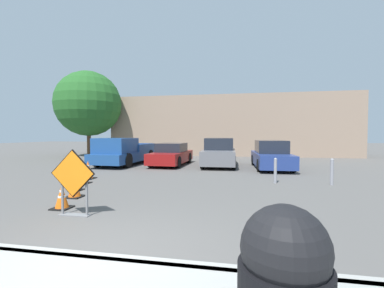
{
  "coord_description": "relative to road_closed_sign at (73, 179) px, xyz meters",
  "views": [
    {
      "loc": [
        1.96,
        -3.21,
        1.82
      ],
      "look_at": [
        -1.17,
        13.89,
        1.19
      ],
      "focal_mm": 24.0,
      "sensor_mm": 36.0,
      "label": 1
    }
  ],
  "objects": [
    {
      "name": "bollard_nearest",
      "position": [
        4.99,
        4.84,
        -0.32
      ],
      "size": [
        0.12,
        0.12,
        0.95
      ],
      "color": "gray",
      "rests_on": "ground_plane"
    },
    {
      "name": "pickup_truck",
      "position": [
        -3.22,
        9.27,
        -0.09
      ],
      "size": [
        2.27,
        5.33,
        1.62
      ],
      "rotation": [
        0.0,
        0.0,
        3.1
      ],
      "color": "navy",
      "rests_on": "ground_plane"
    },
    {
      "name": "street_tree_behind_lot",
      "position": [
        -8.91,
        14.73,
        3.6
      ],
      "size": [
        5.44,
        5.44,
        7.15
      ],
      "color": "#513823",
      "rests_on": "ground_plane"
    },
    {
      "name": "ground_plane",
      "position": [
        1.67,
        8.1,
        -0.82
      ],
      "size": [
        96.0,
        96.0,
        0.0
      ],
      "primitive_type": "plane",
      "color": "#565451"
    },
    {
      "name": "building_facade_backdrop",
      "position": [
        2.73,
        18.95,
        1.78
      ],
      "size": [
        21.05,
        5.0,
        5.21
      ],
      "color": "gray",
      "rests_on": "ground_plane"
    },
    {
      "name": "road_closed_sign",
      "position": [
        0.0,
        0.0,
        0.0
      ],
      "size": [
        1.07,
        0.2,
        1.5
      ],
      "color": "black",
      "rests_on": "ground_plane"
    },
    {
      "name": "traffic_cone_third",
      "position": [
        -1.57,
        2.37,
        -0.47
      ],
      "size": [
        0.38,
        0.38,
        0.73
      ],
      "color": "black",
      "rests_on": "ground_plane"
    },
    {
      "name": "parked_car_third",
      "position": [
        5.36,
        9.24,
        -0.14
      ],
      "size": [
        1.94,
        4.45,
        1.51
      ],
      "rotation": [
        0.0,
        0.0,
        3.19
      ],
      "color": "navy",
      "rests_on": "ground_plane"
    },
    {
      "name": "traffic_cone_fourth",
      "position": [
        -2.07,
        3.49,
        -0.44
      ],
      "size": [
        0.49,
        0.49,
        0.8
      ],
      "color": "black",
      "rests_on": "ground_plane"
    },
    {
      "name": "bollard_second",
      "position": [
        6.94,
        4.84,
        -0.32
      ],
      "size": [
        0.12,
        0.12,
        0.96
      ],
      "color": "gray",
      "rests_on": "ground_plane"
    },
    {
      "name": "parked_car_nearest",
      "position": [
        -0.35,
        9.75,
        -0.21
      ],
      "size": [
        1.89,
        4.26,
        1.31
      ],
      "rotation": [
        0.0,
        0.0,
        3.11
      ],
      "color": "maroon",
      "rests_on": "ground_plane"
    },
    {
      "name": "traffic_cone_second",
      "position": [
        -1.07,
        1.56,
        -0.53
      ],
      "size": [
        0.47,
        0.47,
        0.6
      ],
      "color": "black",
      "rests_on": "ground_plane"
    },
    {
      "name": "parked_car_second",
      "position": [
        2.51,
        9.85,
        -0.08
      ],
      "size": [
        1.97,
        4.39,
        1.62
      ],
      "rotation": [
        0.0,
        0.0,
        3.17
      ],
      "color": "slate",
      "rests_on": "ground_plane"
    },
    {
      "name": "traffic_cone_nearest",
      "position": [
        -0.65,
        0.47,
        -0.54
      ],
      "size": [
        0.43,
        0.43,
        0.59
      ],
      "color": "black",
      "rests_on": "ground_plane"
    },
    {
      "name": "curb_lip",
      "position": [
        1.67,
        -1.9,
        -0.75
      ],
      "size": [
        28.48,
        0.2,
        0.14
      ],
      "color": "#999993",
      "rests_on": "ground_plane"
    },
    {
      "name": "traffic_cone_fifth",
      "position": [
        -2.49,
        4.47,
        -0.46
      ],
      "size": [
        0.53,
        0.53,
        0.75
      ],
      "color": "black",
      "rests_on": "ground_plane"
    }
  ]
}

